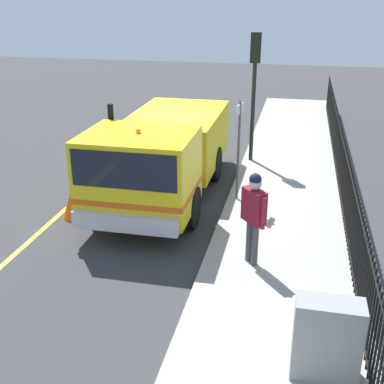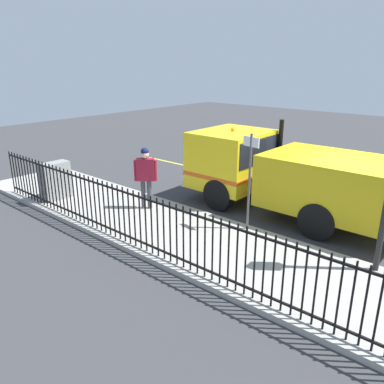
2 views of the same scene
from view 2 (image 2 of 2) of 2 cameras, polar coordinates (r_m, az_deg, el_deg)
name	(u,v)px [view 2 (image 2 of 2)]	position (r m, az deg, el deg)	size (l,w,h in m)	color
ground_plane	(348,228)	(11.26, 22.11, -4.92)	(48.75, 48.75, 0.00)	#38383A
sidewalk_slab	(290,275)	(8.41, 14.29, -11.79)	(3.00, 22.16, 0.12)	#A3A099
lane_marking	(372,207)	(13.06, 25.08, -2.09)	(0.12, 19.95, 0.01)	yellow
work_truck	(280,170)	(11.46, 12.92, 3.17)	(2.44, 6.45, 2.56)	yellow
worker_standing	(145,172)	(11.19, -6.90, 2.98)	(0.51, 0.54, 1.83)	maroon
iron_fence	(259,266)	(7.04, 9.89, -10.75)	(0.04, 18.87, 1.38)	black
utility_cabinet	(56,181)	(12.83, -19.52, 1.59)	(0.89, 0.43, 1.17)	gray
traffic_cone	(263,178)	(13.95, 10.47, 1.99)	(0.43, 0.43, 0.62)	orange
street_sign	(250,172)	(9.67, 8.56, 3.01)	(0.13, 0.50, 2.49)	#4C4C4C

